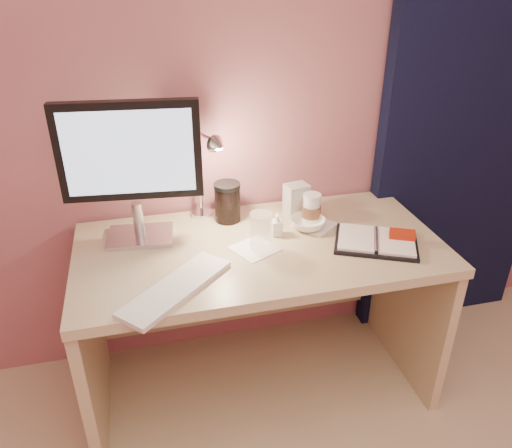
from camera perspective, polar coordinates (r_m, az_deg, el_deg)
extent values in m
plane|color=#A45F68|center=(2.06, -2.10, 15.43)|extent=(3.50, 0.00, 3.50)
cube|color=black|center=(2.48, 23.34, 11.83)|extent=(0.85, 0.08, 2.20)
cube|color=#C1B288|center=(1.93, 0.47, -2.88)|extent=(1.40, 0.70, 0.04)
cube|color=#C1B288|center=(2.12, -18.23, -13.52)|extent=(0.04, 0.66, 0.69)
cube|color=#C1B288|center=(2.37, 16.77, -8.28)|extent=(0.04, 0.66, 0.69)
cube|color=#C1B288|center=(2.37, -1.54, -5.28)|extent=(1.32, 0.03, 0.55)
cube|color=silver|center=(2.01, -13.06, -1.38)|extent=(0.27, 0.21, 0.02)
cylinder|color=silver|center=(1.97, -13.30, 0.56)|extent=(0.04, 0.04, 0.14)
cube|color=black|center=(1.86, -14.24, 8.16)|extent=(0.51, 0.09, 0.36)
cube|color=#A9C6E6|center=(1.83, -14.10, 7.82)|extent=(0.45, 0.05, 0.31)
cube|color=white|center=(1.69, -9.10, -7.24)|extent=(0.41, 0.39, 0.02)
cube|color=black|center=(1.98, 13.54, -2.03)|extent=(0.38, 0.34, 0.01)
cube|color=white|center=(1.97, 11.39, -1.55)|extent=(0.21, 0.24, 0.01)
cube|color=white|center=(1.98, 15.75, -1.96)|extent=(0.21, 0.24, 0.01)
cube|color=red|center=(2.00, 16.38, -1.15)|extent=(0.11, 0.09, 0.03)
cube|color=white|center=(2.07, 6.66, -0.08)|extent=(0.21, 0.21, 0.00)
cube|color=white|center=(1.89, -0.17, -2.84)|extent=(0.20, 0.20, 0.00)
cylinder|color=white|center=(2.07, 6.36, 1.69)|extent=(0.07, 0.07, 0.11)
cylinder|color=brown|center=(2.08, 6.34, 1.48)|extent=(0.08, 0.08, 0.05)
cylinder|color=white|center=(2.04, 6.45, 3.25)|extent=(0.08, 0.08, 0.01)
cylinder|color=white|center=(1.86, 0.57, -0.86)|extent=(0.08, 0.08, 0.15)
imported|color=white|center=(2.03, 5.95, 0.05)|extent=(0.18, 0.18, 0.04)
imported|color=white|center=(1.97, 2.38, -0.05)|extent=(0.04, 0.04, 0.09)
cylinder|color=black|center=(2.07, -3.27, 2.30)|extent=(0.11, 0.11, 0.15)
cube|color=beige|center=(2.11, 4.64, 2.75)|extent=(0.11, 0.09, 0.14)
cylinder|color=silver|center=(2.15, -6.21, 1.25)|extent=(0.09, 0.09, 0.02)
cylinder|color=silver|center=(2.07, -6.47, 5.70)|extent=(0.01, 0.01, 0.35)
cone|color=silver|center=(1.87, -7.91, 8.54)|extent=(0.09, 0.08, 0.07)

